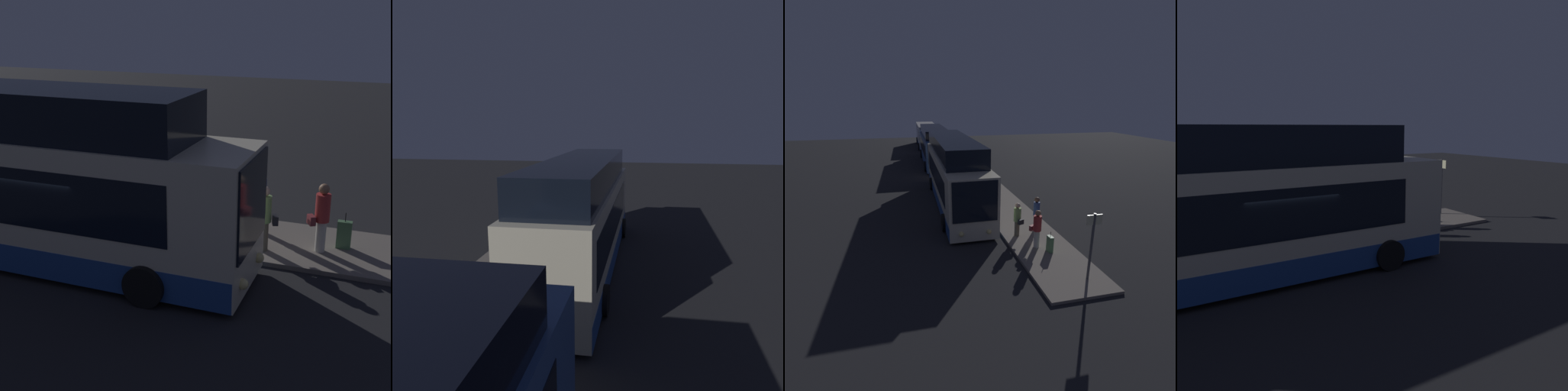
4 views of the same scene
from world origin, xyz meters
The scene contains 9 objects.
ground centered at (0.00, 0.00, 0.00)m, with size 80.00×80.00×0.00m, color #232326.
platform centered at (0.00, 3.03, 0.06)m, with size 20.00×2.86×0.12m.
bus_lead centered at (-1.40, 0.08, 1.94)m, with size 12.50×2.76×4.35m.
passenger_boarding centered at (6.04, 2.72, 1.11)m, with size 0.63×0.55×1.82m.
passenger_waiting centered at (4.25, 3.47, 1.14)m, with size 0.57×0.53×1.83m.
passenger_with_bags centered at (4.68, 2.28, 1.06)m, with size 0.61×0.48×1.74m.
suitcase centered at (6.60, 3.14, 0.49)m, with size 0.37×0.18×0.98m.
sign_post centered at (8.94, 3.61, 1.74)m, with size 0.10×0.62×2.67m.
trash_bin centered at (-0.74, 2.15, 0.45)m, with size 0.44×0.44×0.65m.
Camera 2 is at (-15.55, -2.35, 5.63)m, focal length 35.00 mm.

